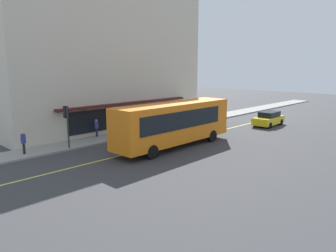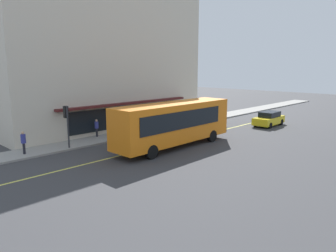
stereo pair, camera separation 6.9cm
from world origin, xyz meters
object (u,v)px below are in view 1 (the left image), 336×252
traffic_light (66,117)px  car_maroon (194,121)px  pedestrian_waiting (23,141)px  pedestrian_at_corner (96,126)px  car_yellow (269,119)px  bus (175,122)px

traffic_light → car_maroon: size_ratio=0.73×
pedestrian_waiting → pedestrian_at_corner: bearing=9.7°
traffic_light → pedestrian_waiting: size_ratio=1.94×
traffic_light → car_yellow: (20.06, -6.45, -1.79)m
car_maroon → pedestrian_waiting: pedestrian_waiting is taller
bus → traffic_light: (-6.24, 5.39, 0.55)m
car_yellow → pedestrian_waiting: size_ratio=2.64×
car_yellow → bus: bearing=175.6°
traffic_light → car_maroon: 13.41m
pedestrian_at_corner → car_maroon: bearing=-19.1°
traffic_light → car_maroon: (13.19, -1.63, -1.79)m
pedestrian_waiting → car_maroon: bearing=-7.5°
car_maroon → car_yellow: (6.87, -4.83, 0.00)m
pedestrian_waiting → pedestrian_at_corner: 6.90m
bus → pedestrian_waiting: size_ratio=6.76×
car_yellow → pedestrian_waiting: (-23.17, 6.96, 0.39)m
bus → pedestrian_at_corner: bus is taller
bus → car_yellow: bus is taller
traffic_light → bus: bearing=-40.8°
traffic_light → pedestrian_waiting: bearing=170.7°
bus → car_yellow: size_ratio=2.56×
bus → car_yellow: bearing=-4.4°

